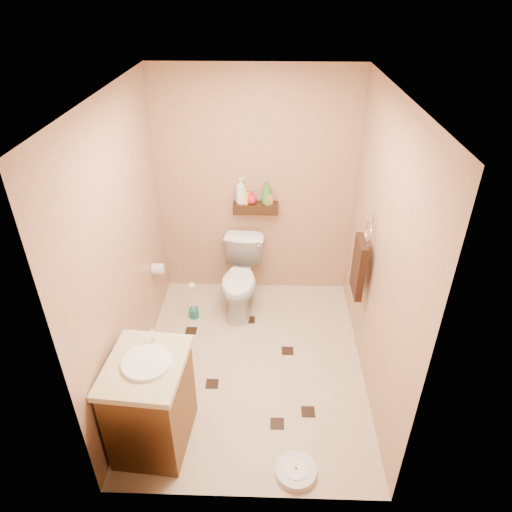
{
  "coord_description": "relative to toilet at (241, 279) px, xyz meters",
  "views": [
    {
      "loc": [
        0.13,
        -3.03,
        3.06
      ],
      "look_at": [
        0.03,
        0.25,
        1.02
      ],
      "focal_mm": 32.0,
      "sensor_mm": 36.0,
      "label": 1
    }
  ],
  "objects": [
    {
      "name": "ground",
      "position": [
        0.14,
        -0.83,
        -0.37
      ],
      "size": [
        2.5,
        2.5,
        0.0
      ],
      "primitive_type": "plane",
      "color": "beige",
      "rests_on": "ground"
    },
    {
      "name": "wall_back",
      "position": [
        0.14,
        0.42,
        0.83
      ],
      "size": [
        2.0,
        0.04,
        2.4
      ],
      "primitive_type": "cube",
      "color": "tan",
      "rests_on": "ground"
    },
    {
      "name": "wall_front",
      "position": [
        0.14,
        -2.08,
        0.83
      ],
      "size": [
        2.0,
        0.04,
        2.4
      ],
      "primitive_type": "cube",
      "color": "tan",
      "rests_on": "ground"
    },
    {
      "name": "wall_left",
      "position": [
        -0.86,
        -0.83,
        0.83
      ],
      "size": [
        0.04,
        2.5,
        2.4
      ],
      "primitive_type": "cube",
      "color": "tan",
      "rests_on": "ground"
    },
    {
      "name": "wall_right",
      "position": [
        1.14,
        -0.83,
        0.83
      ],
      "size": [
        0.04,
        2.5,
        2.4
      ],
      "primitive_type": "cube",
      "color": "tan",
      "rests_on": "ground"
    },
    {
      "name": "ceiling",
      "position": [
        0.14,
        -0.83,
        2.03
      ],
      "size": [
        2.0,
        2.5,
        0.02
      ],
      "primitive_type": "cube",
      "color": "white",
      "rests_on": "wall_back"
    },
    {
      "name": "wall_shelf",
      "position": [
        0.14,
        0.34,
        0.65
      ],
      "size": [
        0.46,
        0.14,
        0.1
      ],
      "primitive_type": "cube",
      "color": "#381F0F",
      "rests_on": "wall_back"
    },
    {
      "name": "floor_accents",
      "position": [
        0.15,
        -0.86,
        -0.37
      ],
      "size": [
        1.22,
        1.38,
        0.01
      ],
      "color": "black",
      "rests_on": "ground"
    },
    {
      "name": "toilet",
      "position": [
        0.0,
        0.0,
        0.0
      ],
      "size": [
        0.47,
        0.76,
        0.74
      ],
      "primitive_type": "imported",
      "rotation": [
        0.0,
        0.0,
        -0.08
      ],
      "color": "white",
      "rests_on": "ground"
    },
    {
      "name": "vanity",
      "position": [
        -0.56,
        -1.64,
        0.04
      ],
      "size": [
        0.59,
        0.69,
        0.92
      ],
      "rotation": [
        0.0,
        0.0,
        -0.08
      ],
      "color": "brown",
      "rests_on": "ground"
    },
    {
      "name": "bathroom_scale",
      "position": [
        0.5,
        -1.9,
        -0.34
      ],
      "size": [
        0.38,
        0.38,
        0.06
      ],
      "rotation": [
        0.0,
        0.0,
        0.35
      ],
      "color": "silver",
      "rests_on": "ground"
    },
    {
      "name": "toilet_brush",
      "position": [
        -0.48,
        -0.18,
        -0.22
      ],
      "size": [
        0.1,
        0.1,
        0.43
      ],
      "color": "#1A6866",
      "rests_on": "ground"
    },
    {
      "name": "towel_ring",
      "position": [
        1.06,
        -0.58,
        0.57
      ],
      "size": [
        0.12,
        0.3,
        0.76
      ],
      "color": "silver",
      "rests_on": "wall_right"
    },
    {
      "name": "toilet_paper",
      "position": [
        -0.8,
        -0.18,
        0.23
      ],
      "size": [
        0.12,
        0.11,
        0.12
      ],
      "color": "silver",
      "rests_on": "wall_left"
    },
    {
      "name": "bottle_a",
      "position": [
        -0.01,
        0.34,
        0.84
      ],
      "size": [
        0.13,
        0.13,
        0.27
      ],
      "primitive_type": "imported",
      "rotation": [
        0.0,
        0.0,
        1.88
      ],
      "color": "white",
      "rests_on": "wall_shelf"
    },
    {
      "name": "bottle_b",
      "position": [
        0.04,
        0.34,
        0.78
      ],
      "size": [
        0.1,
        0.1,
        0.16
      ],
      "primitive_type": "imported",
      "rotation": [
        0.0,
        0.0,
        1.14
      ],
      "color": "yellow",
      "rests_on": "wall_shelf"
    },
    {
      "name": "bottle_c",
      "position": [
        0.1,
        0.34,
        0.77
      ],
      "size": [
        0.13,
        0.13,
        0.13
      ],
      "primitive_type": "imported",
      "rotation": [
        0.0,
        0.0,
        5.09
      ],
      "color": "red",
      "rests_on": "wall_shelf"
    },
    {
      "name": "bottle_d",
      "position": [
        0.25,
        0.34,
        0.82
      ],
      "size": [
        0.13,
        0.13,
        0.24
      ],
      "primitive_type": "imported",
      "rotation": [
        0.0,
        0.0,
        5.67
      ],
      "color": "#3C9030",
      "rests_on": "wall_shelf"
    },
    {
      "name": "bottle_e",
      "position": [
        0.27,
        0.34,
        0.78
      ],
      "size": [
        0.1,
        0.1,
        0.16
      ],
      "primitive_type": "imported",
      "rotation": [
        0.0,
        0.0,
        3.65
      ],
      "color": "#C48041",
      "rests_on": "wall_shelf"
    }
  ]
}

